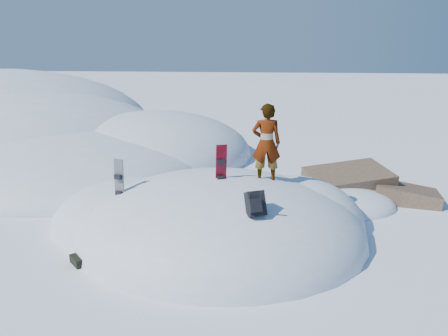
# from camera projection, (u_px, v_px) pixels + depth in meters

# --- Properties ---
(ground) EXTENTS (120.00, 120.00, 0.00)m
(ground) POSITION_uv_depth(u_px,v_px,m) (220.00, 236.00, 10.59)
(ground) COLOR white
(ground) RESTS_ON ground
(snow_mound) EXTENTS (8.00, 6.00, 3.00)m
(snow_mound) POSITION_uv_depth(u_px,v_px,m) (214.00, 231.00, 10.83)
(snow_mound) COLOR silver
(snow_mound) RESTS_ON ground
(snow_ridge) EXTENTS (21.50, 18.50, 6.40)m
(snow_ridge) POSITION_uv_depth(u_px,v_px,m) (26.00, 140.00, 20.97)
(snow_ridge) COLOR silver
(snow_ridge) RESTS_ON ground
(rock_outcrop) EXTENTS (4.68, 4.41, 1.68)m
(rock_outcrop) POSITION_uv_depth(u_px,v_px,m) (353.00, 198.00, 13.12)
(rock_outcrop) COLOR brown
(rock_outcrop) RESTS_ON ground
(snowboard_red) EXTENTS (0.29, 0.25, 1.34)m
(snowboard_red) POSITION_uv_depth(u_px,v_px,m) (221.00, 172.00, 10.03)
(snowboard_red) COLOR #B50921
(snowboard_red) RESTS_ON snow_mound
(snowboard_dark) EXTENTS (0.27, 0.21, 1.34)m
(snowboard_dark) POSITION_uv_depth(u_px,v_px,m) (119.00, 187.00, 10.24)
(snowboard_dark) COLOR black
(snowboard_dark) RESTS_ON snow_mound
(backpack) EXTENTS (0.49, 0.57, 0.60)m
(backpack) POSITION_uv_depth(u_px,v_px,m) (255.00, 204.00, 8.62)
(backpack) COLOR black
(backpack) RESTS_ON snow_mound
(gear_pile) EXTENTS (0.84, 0.73, 0.22)m
(gear_pile) POSITION_uv_depth(u_px,v_px,m) (90.00, 256.00, 9.33)
(gear_pile) COLOR black
(gear_pile) RESTS_ON ground
(person) EXTENTS (0.71, 0.50, 1.85)m
(person) POSITION_uv_depth(u_px,v_px,m) (266.00, 143.00, 10.08)
(person) COLOR slate
(person) RESTS_ON snow_mound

